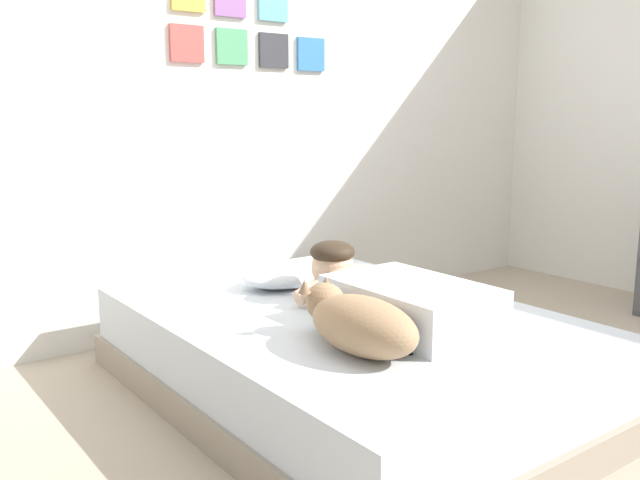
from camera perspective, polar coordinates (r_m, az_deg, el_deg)
The scene contains 8 objects.
ground_plane at distance 3.08m, azimuth 8.75°, elevation -12.42°, with size 13.42×13.42×0.00m, color tan.
back_wall at distance 4.00m, azimuth -6.02°, elevation 11.25°, with size 4.71×0.12×2.50m.
bed at distance 2.95m, azimuth 2.12°, elevation -9.53°, with size 1.46×2.10×0.37m.
pillow at distance 3.31m, azimuth -2.37°, elevation -2.89°, with size 0.52×0.32×0.11m, color silver.
person_lying at distance 2.77m, azimuth 5.62°, elevation -4.50°, with size 0.43×0.92×0.27m.
dog at distance 2.40m, azimuth 3.20°, elevation -6.89°, with size 0.26×0.57×0.21m.
coffee_cup at distance 3.25m, azimuth -1.20°, elevation -3.48°, with size 0.13×0.09×0.07m.
cell_phone at distance 2.47m, azimuth 6.97°, elevation -8.90°, with size 0.07×0.14×0.01m, color black.
Camera 1 is at (-2.04, -1.98, 1.19)m, focal length 38.25 mm.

